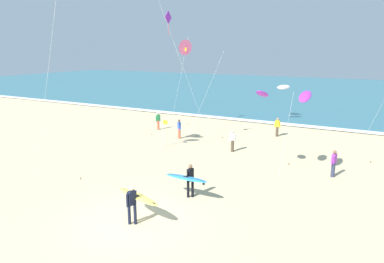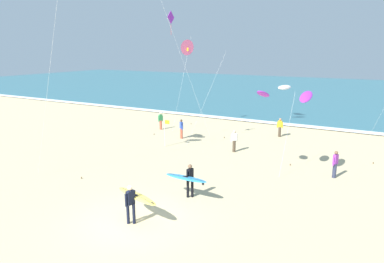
% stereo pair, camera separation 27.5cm
% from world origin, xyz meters
% --- Properties ---
extents(ground_plane, '(160.00, 160.00, 0.00)m').
position_xyz_m(ground_plane, '(0.00, 0.00, 0.00)').
color(ground_plane, '#CCB789').
extents(ocean_water, '(160.00, 60.00, 0.08)m').
position_xyz_m(ocean_water, '(0.00, 52.24, 0.04)').
color(ocean_water, '#336B7A').
rests_on(ocean_water, ground).
extents(shoreline_foam, '(160.00, 1.21, 0.01)m').
position_xyz_m(shoreline_foam, '(0.00, 22.54, 0.09)').
color(shoreline_foam, white).
rests_on(shoreline_foam, ocean_water).
extents(surfer_lead, '(2.33, 1.10, 1.71)m').
position_xyz_m(surfer_lead, '(0.10, 0.01, 1.05)').
color(surfer_lead, black).
rests_on(surfer_lead, ground).
extents(surfer_trailing, '(2.42, 1.02, 1.71)m').
position_xyz_m(surfer_trailing, '(0.90, 3.21, 1.05)').
color(surfer_trailing, black).
rests_on(surfer_trailing, ground).
extents(kite_arc_ivory_mid, '(2.88, 3.43, 5.29)m').
position_xyz_m(kite_arc_ivory_mid, '(4.12, 7.98, 4.89)').
color(kite_arc_ivory_mid, purple).
rests_on(kite_arc_ivory_mid, ground).
extents(kite_diamond_violet_far, '(0.14, 4.13, 10.24)m').
position_xyz_m(kite_diamond_violet_far, '(-7.27, 14.94, 9.23)').
color(kite_diamond_violet_far, purple).
rests_on(kite_diamond_violet_far, ground).
extents(kite_delta_rose_outer, '(2.05, 3.86, 7.83)m').
position_xyz_m(kite_delta_rose_outer, '(-3.97, 11.68, 7.24)').
color(kite_delta_rose_outer, pink).
rests_on(kite_delta_rose_outer, ground).
extents(bystander_yellow_top, '(0.50, 0.22, 1.59)m').
position_xyz_m(bystander_yellow_top, '(1.53, 17.62, 0.81)').
color(bystander_yellow_top, '#4C3D2D').
rests_on(bystander_yellow_top, ground).
extents(bystander_green_top, '(0.29, 0.46, 1.59)m').
position_xyz_m(bystander_green_top, '(-8.70, 15.06, 0.81)').
color(bystander_green_top, '#D8593F').
rests_on(bystander_green_top, ground).
extents(bystander_white_top, '(0.38, 0.38, 1.59)m').
position_xyz_m(bystander_white_top, '(-0.14, 11.70, 0.81)').
color(bystander_white_top, '#4C3D2D').
rests_on(bystander_white_top, ground).
extents(bystander_blue_top, '(0.42, 0.34, 1.59)m').
position_xyz_m(bystander_blue_top, '(-5.37, 13.16, 0.81)').
color(bystander_blue_top, '#D8593F').
rests_on(bystander_blue_top, ground).
extents(bystander_purple_top, '(0.29, 0.47, 1.59)m').
position_xyz_m(bystander_purple_top, '(6.82, 9.70, 0.81)').
color(bystander_purple_top, '#2D334C').
rests_on(bystander_purple_top, ground).
extents(lifeguard_flag, '(0.45, 0.05, 2.10)m').
position_xyz_m(lifeguard_flag, '(-5.17, 10.49, 1.27)').
color(lifeguard_flag, silver).
rests_on(lifeguard_flag, ground).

